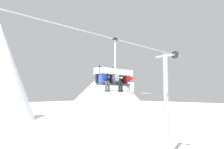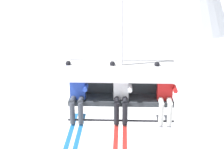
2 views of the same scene
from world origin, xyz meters
The scene contains 4 objects.
chairlift_chair centered at (0.62, -0.73, 5.81)m, with size 2.28×0.74×2.79m.
skier_blue centered at (-0.31, -0.94, 5.53)m, with size 0.48×1.70×1.34m.
skier_white centered at (0.62, -0.94, 5.53)m, with size 0.48×1.70×1.34m.
skier_red centered at (1.55, -0.94, 5.53)m, with size 0.48×1.70×1.34m.
Camera 2 is at (0.67, -7.64, 8.28)m, focal length 55.00 mm.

